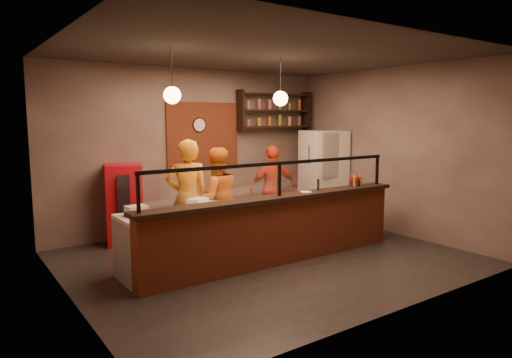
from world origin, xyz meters
TOP-DOWN VIEW (x-y plane):
  - floor at (0.00, 0.00)m, footprint 6.00×6.00m
  - ceiling at (0.00, 0.00)m, footprint 6.00×6.00m
  - wall_back at (0.00, 2.50)m, footprint 6.00×0.00m
  - wall_left at (-3.00, 0.00)m, footprint 0.00×5.00m
  - wall_right at (3.00, 0.00)m, footprint 0.00×5.00m
  - wall_front at (0.00, -2.50)m, footprint 6.00×0.00m
  - brick_patch at (0.20, 2.47)m, footprint 1.60×0.04m
  - service_counter at (0.00, -0.30)m, footprint 4.60×0.25m
  - counter_ledge at (0.00, -0.30)m, footprint 4.70×0.37m
  - worktop_cabinet at (0.00, 0.20)m, footprint 4.60×0.75m
  - worktop at (0.00, 0.20)m, footprint 4.60×0.75m
  - sneeze_guard at (0.00, -0.30)m, footprint 4.50×0.05m
  - wall_shelving at (1.90, 2.32)m, footprint 1.84×0.28m
  - wall_clock at (0.10, 2.46)m, footprint 0.30×0.04m
  - pendant_left at (-1.50, 0.20)m, footprint 0.24×0.24m
  - pendant_right at (0.40, 0.20)m, footprint 0.24×0.24m
  - cook_left at (-0.97, 0.87)m, footprint 0.81×0.67m
  - cook_mid at (-0.45, 0.84)m, footprint 0.95×0.79m
  - cook_right at (1.17, 1.40)m, footprint 1.06×0.63m
  - fridge at (2.60, 1.49)m, footprint 0.94×0.89m
  - red_cooler at (-1.58, 2.15)m, footprint 0.75×0.72m
  - pizza_dough at (0.89, 0.13)m, footprint 0.58×0.58m
  - prep_tub_a at (-2.03, 0.30)m, footprint 0.28×0.23m
  - prep_tub_b at (-1.06, 0.34)m, footprint 0.33×0.31m
  - prep_tub_c at (-1.11, -0.07)m, footprint 0.30×0.25m
  - rolling_pin at (-0.43, 0.23)m, footprint 0.40×0.11m
  - condiment_caddy at (1.74, -0.23)m, footprint 0.25×0.23m
  - pepper_mill at (0.87, -0.22)m, footprint 0.04×0.04m
  - small_plate at (0.55, -0.29)m, footprint 0.23×0.23m

SIDE VIEW (x-z plane):
  - floor at x=0.00m, z-range 0.00..0.00m
  - worktop_cabinet at x=0.00m, z-range 0.00..0.85m
  - service_counter at x=0.00m, z-range 0.00..1.00m
  - red_cooler at x=-1.58m, z-range 0.00..1.43m
  - cook_right at x=1.17m, z-range 0.00..1.70m
  - worktop at x=0.00m, z-range 0.85..0.90m
  - cook_mid at x=-0.45m, z-range 0.00..1.75m
  - pizza_dough at x=0.89m, z-range 0.90..0.91m
  - rolling_pin at x=-0.43m, z-range 0.90..0.97m
  - cook_left at x=-0.97m, z-range 0.00..1.91m
  - prep_tub_b at x=-1.06m, z-range 0.90..1.03m
  - prep_tub_a at x=-2.03m, z-range 0.90..1.04m
  - prep_tub_c at x=-1.11m, z-range 0.90..1.04m
  - fridge at x=2.60m, z-range 0.00..1.97m
  - counter_ledge at x=0.00m, z-range 1.00..1.06m
  - small_plate at x=0.55m, z-range 1.06..1.07m
  - condiment_caddy at x=1.74m, z-range 1.06..1.17m
  - pepper_mill at x=0.87m, z-range 1.06..1.24m
  - sneeze_guard at x=0.00m, z-range 1.11..1.63m
  - wall_back at x=0.00m, z-range -1.40..4.60m
  - wall_left at x=-3.00m, z-range -0.90..4.10m
  - wall_right at x=3.00m, z-range -0.90..4.10m
  - wall_front at x=0.00m, z-range -1.40..4.60m
  - brick_patch at x=0.20m, z-range 1.25..2.55m
  - wall_clock at x=0.10m, z-range 1.95..2.25m
  - wall_shelving at x=1.90m, z-range 1.98..2.83m
  - pendant_left at x=-1.50m, z-range 2.17..2.94m
  - pendant_right at x=0.40m, z-range 2.17..2.94m
  - ceiling at x=0.00m, z-range 3.20..3.20m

